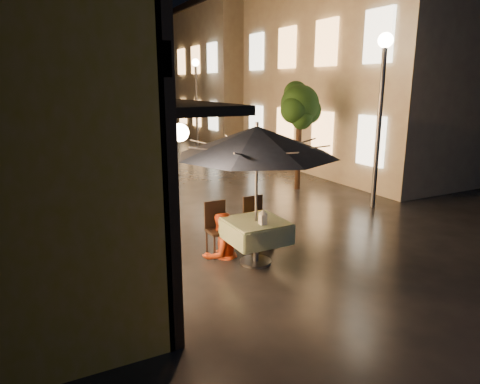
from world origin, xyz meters
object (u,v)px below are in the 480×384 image
streetlamp_near (382,90)px  cafe_table (256,231)px  person_orange (221,214)px  person_yellow (260,212)px  patio_umbrella (257,141)px  table_lantern (263,216)px  bicycle_0 (140,197)px

streetlamp_near → cafe_table: streetlamp_near is taller
person_orange → person_yellow: 0.84m
patio_umbrella → table_lantern: patio_umbrella is taller
streetlamp_near → person_yellow: bearing=-164.5°
patio_umbrella → bicycle_0: size_ratio=1.55×
streetlamp_near → table_lantern: (-4.39, -1.92, -2.00)m
cafe_table → bicycle_0: (-1.08, 3.63, -0.12)m
streetlamp_near → cafe_table: bearing=-158.9°
table_lantern → person_yellow: person_yellow is taller
person_yellow → bicycle_0: bearing=-76.9°
patio_umbrella → person_orange: patio_umbrella is taller
patio_umbrella → table_lantern: size_ratio=10.92×
person_yellow → bicycle_0: (-1.51, 3.04, -0.26)m
cafe_table → person_orange: size_ratio=0.62×
table_lantern → bicycle_0: (-1.08, 3.86, -0.45)m
table_lantern → bicycle_0: 4.04m
patio_umbrella → person_orange: 1.52m
person_orange → bicycle_0: person_orange is taller
patio_umbrella → person_orange: size_ratio=1.72×
table_lantern → person_orange: (-0.41, 0.80, -0.12)m
cafe_table → patio_umbrella: patio_umbrella is taller
patio_umbrella → person_yellow: (0.43, 0.59, -1.43)m
table_lantern → person_yellow: bearing=62.7°
person_yellow → person_orange: bearing=-11.4°
cafe_table → patio_umbrella: bearing=-26.6°
table_lantern → person_orange: person_orange is taller
person_orange → bicycle_0: 3.16m
streetlamp_near → person_yellow: streetlamp_near is taller
streetlamp_near → cafe_table: 5.25m
cafe_table → person_orange: person_orange is taller
person_orange → bicycle_0: size_ratio=0.90×
streetlamp_near → person_yellow: size_ratio=2.94×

